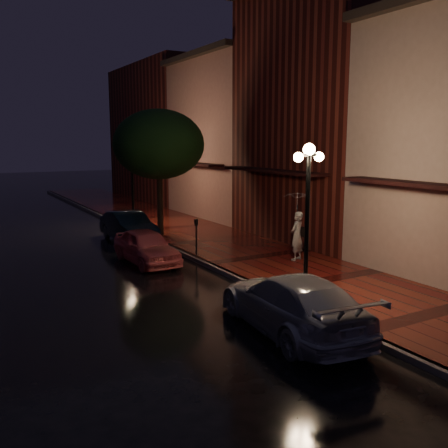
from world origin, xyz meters
TOP-DOWN VIEW (x-y plane):
  - ground at (0.00, 0.00)m, footprint 120.00×120.00m
  - sidewalk at (2.25, 0.00)m, footprint 4.50×60.00m
  - curb at (0.00, 0.00)m, footprint 0.25×60.00m
  - storefront_mid at (7.00, 2.00)m, footprint 5.00×8.00m
  - storefront_far at (7.00, 10.00)m, footprint 5.00×8.00m
  - storefront_extra at (7.00, 20.00)m, footprint 5.00×12.00m
  - streetlamp_near at (0.35, -5.00)m, footprint 0.96×0.36m
  - streetlamp_far at (0.35, 9.00)m, footprint 0.96×0.36m
  - street_tree at (0.61, 5.99)m, footprint 4.16×4.16m
  - pink_car at (-1.75, 1.71)m, footprint 1.64×3.80m
  - navy_car at (-0.96, 5.97)m, footprint 1.59×4.12m
  - silver_car at (-1.17, -6.37)m, footprint 2.51×5.05m
  - woman_with_umbrella at (3.06, -1.14)m, footprint 1.05×1.07m
  - parking_meter at (0.15, 1.35)m, footprint 0.16×0.14m

SIDE VIEW (x-z plane):
  - ground at x=0.00m, z-range 0.00..0.00m
  - sidewalk at x=2.25m, z-range 0.00..0.15m
  - curb at x=0.00m, z-range 0.00..0.15m
  - pink_car at x=-1.75m, z-range 0.00..1.28m
  - navy_car at x=-0.96m, z-range 0.00..1.34m
  - silver_car at x=-1.17m, z-range 0.00..1.41m
  - parking_meter at x=0.15m, z-range 0.30..1.71m
  - woman_with_umbrella at x=3.06m, z-range 0.56..3.09m
  - streetlamp_near at x=0.35m, z-range 0.45..4.76m
  - streetlamp_far at x=0.35m, z-range 0.45..4.76m
  - street_tree at x=0.61m, z-range 1.34..7.14m
  - storefront_far at x=7.00m, z-range 0.00..9.00m
  - storefront_extra at x=7.00m, z-range 0.00..10.00m
  - storefront_mid at x=7.00m, z-range 0.00..11.00m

